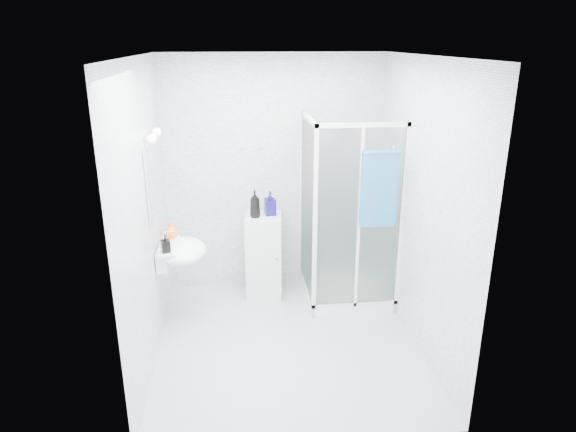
{
  "coord_description": "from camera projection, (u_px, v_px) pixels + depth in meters",
  "views": [
    {
      "loc": [
        -0.45,
        -4.18,
        2.73
      ],
      "look_at": [
        0.05,
        0.35,
        1.15
      ],
      "focal_mm": 32.0,
      "sensor_mm": 36.0,
      "label": 1
    }
  ],
  "objects": [
    {
      "name": "shampoo_bottle_b",
      "position": [
        270.0,
        203.0,
        5.48
      ],
      "size": [
        0.13,
        0.13,
        0.26
      ],
      "primitive_type": "imported",
      "rotation": [
        0.0,
        0.0,
        0.13
      ],
      "color": "#130E55",
      "rests_on": "storage_cabinet"
    },
    {
      "name": "storage_cabinet",
      "position": [
        264.0,
        256.0,
        5.64
      ],
      "size": [
        0.42,
        0.43,
        0.93
      ],
      "rotation": [
        0.0,
        0.0,
        -0.1
      ],
      "color": "silver",
      "rests_on": "ground"
    },
    {
      "name": "vanity_lights",
      "position": [
        154.0,
        135.0,
        4.54
      ],
      "size": [
        0.1,
        0.4,
        0.08
      ],
      "color": "silver",
      "rests_on": "room"
    },
    {
      "name": "shampoo_bottle_a",
      "position": [
        255.0,
        204.0,
        5.39
      ],
      "size": [
        0.14,
        0.14,
        0.29
      ],
      "primitive_type": "imported",
      "rotation": [
        0.0,
        0.0,
        -0.29
      ],
      "color": "black",
      "rests_on": "storage_cabinet"
    },
    {
      "name": "soap_dispenser_black",
      "position": [
        165.0,
        244.0,
        4.71
      ],
      "size": [
        0.1,
        0.1,
        0.17
      ],
      "primitive_type": "imported",
      "rotation": [
        0.0,
        0.0,
        0.35
      ],
      "color": "black",
      "rests_on": "wall_basin"
    },
    {
      "name": "wall_basin",
      "position": [
        180.0,
        251.0,
        4.92
      ],
      "size": [
        0.46,
        0.56,
        0.35
      ],
      "color": "white",
      "rests_on": "ground"
    },
    {
      "name": "mirror",
      "position": [
        152.0,
        181.0,
        4.67
      ],
      "size": [
        0.02,
        0.6,
        0.7
      ],
      "primitive_type": "cube",
      "color": "white",
      "rests_on": "room"
    },
    {
      "name": "hand_towel",
      "position": [
        379.0,
        187.0,
        4.84
      ],
      "size": [
        0.35,
        0.05,
        0.75
      ],
      "color": "#286899",
      "rests_on": "shower_enclosure"
    },
    {
      "name": "room",
      "position": [
        287.0,
        213.0,
        4.44
      ],
      "size": [
        2.4,
        2.6,
        2.6
      ],
      "color": "white",
      "rests_on": "ground"
    },
    {
      "name": "wall_hooks",
      "position": [
        251.0,
        148.0,
        5.48
      ],
      "size": [
        0.23,
        0.06,
        0.03
      ],
      "color": "silver",
      "rests_on": "room"
    },
    {
      "name": "shower_enclosure",
      "position": [
        341.0,
        263.0,
        5.5
      ],
      "size": [
        0.9,
        0.95,
        2.0
      ],
      "color": "white",
      "rests_on": "ground"
    },
    {
      "name": "soap_dispenser_orange",
      "position": [
        171.0,
        230.0,
        5.03
      ],
      "size": [
        0.17,
        0.17,
        0.17
      ],
      "primitive_type": "imported",
      "rotation": [
        0.0,
        0.0,
        -0.37
      ],
      "color": "orange",
      "rests_on": "wall_basin"
    }
  ]
}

